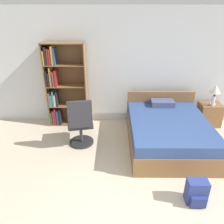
{
  "coord_description": "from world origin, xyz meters",
  "views": [
    {
      "loc": [
        -0.47,
        -1.68,
        2.54
      ],
      "look_at": [
        -0.5,
        1.98,
        0.79
      ],
      "focal_mm": 35.0,
      "sensor_mm": 36.0,
      "label": 1
    }
  ],
  "objects_px": {
    "bookshelf": "(61,86)",
    "water_bottle": "(213,101)",
    "table_lamp": "(216,90)",
    "backpack_blue": "(197,192)",
    "nightstand": "(209,114)",
    "office_chair": "(80,124)",
    "bed": "(167,131)"
  },
  "relations": [
    {
      "from": "bed",
      "to": "table_lamp",
      "type": "relative_size",
      "value": 4.14
    },
    {
      "from": "bed",
      "to": "table_lamp",
      "type": "xyz_separation_m",
      "value": [
        1.19,
        0.81,
        0.59
      ]
    },
    {
      "from": "nightstand",
      "to": "bookshelf",
      "type": "bearing_deg",
      "value": 179.23
    },
    {
      "from": "office_chair",
      "to": "backpack_blue",
      "type": "xyz_separation_m",
      "value": [
        1.83,
        -1.42,
        -0.32
      ]
    },
    {
      "from": "table_lamp",
      "to": "water_bottle",
      "type": "xyz_separation_m",
      "value": [
        -0.03,
        -0.08,
        -0.24
      ]
    },
    {
      "from": "office_chair",
      "to": "backpack_blue",
      "type": "bearing_deg",
      "value": -37.9
    },
    {
      "from": "table_lamp",
      "to": "backpack_blue",
      "type": "distance_m",
      "value": 2.66
    },
    {
      "from": "bookshelf",
      "to": "water_bottle",
      "type": "distance_m",
      "value": 3.45
    },
    {
      "from": "table_lamp",
      "to": "water_bottle",
      "type": "relative_size",
      "value": 1.79
    },
    {
      "from": "water_bottle",
      "to": "backpack_blue",
      "type": "xyz_separation_m",
      "value": [
        -1.06,
        -2.24,
        -0.47
      ]
    },
    {
      "from": "bookshelf",
      "to": "table_lamp",
      "type": "height_order",
      "value": "bookshelf"
    },
    {
      "from": "table_lamp",
      "to": "nightstand",
      "type": "bearing_deg",
      "value": 129.51
    },
    {
      "from": "bookshelf",
      "to": "table_lamp",
      "type": "xyz_separation_m",
      "value": [
        3.47,
        -0.06,
        -0.05
      ]
    },
    {
      "from": "bed",
      "to": "bookshelf",
      "type": "bearing_deg",
      "value": 158.92
    },
    {
      "from": "nightstand",
      "to": "table_lamp",
      "type": "xyz_separation_m",
      "value": [
        0.01,
        -0.02,
        0.62
      ]
    },
    {
      "from": "nightstand",
      "to": "backpack_blue",
      "type": "relative_size",
      "value": 1.41
    },
    {
      "from": "office_chair",
      "to": "nightstand",
      "type": "distance_m",
      "value": 3.05
    },
    {
      "from": "bookshelf",
      "to": "table_lamp",
      "type": "distance_m",
      "value": 3.47
    },
    {
      "from": "backpack_blue",
      "to": "bed",
      "type": "bearing_deg",
      "value": 93.79
    },
    {
      "from": "water_bottle",
      "to": "backpack_blue",
      "type": "distance_m",
      "value": 2.53
    },
    {
      "from": "water_bottle",
      "to": "bookshelf",
      "type": "bearing_deg",
      "value": 177.63
    },
    {
      "from": "office_chair",
      "to": "water_bottle",
      "type": "xyz_separation_m",
      "value": [
        2.88,
        0.82,
        0.15
      ]
    },
    {
      "from": "table_lamp",
      "to": "backpack_blue",
      "type": "xyz_separation_m",
      "value": [
        -1.09,
        -2.32,
        -0.71
      ]
    },
    {
      "from": "nightstand",
      "to": "backpack_blue",
      "type": "bearing_deg",
      "value": -114.74
    },
    {
      "from": "bookshelf",
      "to": "backpack_blue",
      "type": "bearing_deg",
      "value": -45.08
    },
    {
      "from": "bookshelf",
      "to": "office_chair",
      "type": "xyz_separation_m",
      "value": [
        0.55,
        -0.96,
        -0.44
      ]
    },
    {
      "from": "bed",
      "to": "office_chair",
      "type": "relative_size",
      "value": 1.83
    },
    {
      "from": "bookshelf",
      "to": "nightstand",
      "type": "xyz_separation_m",
      "value": [
        3.46,
        -0.05,
        -0.67
      ]
    },
    {
      "from": "office_chair",
      "to": "water_bottle",
      "type": "distance_m",
      "value": 3.0
    },
    {
      "from": "office_chair",
      "to": "nightstand",
      "type": "bearing_deg",
      "value": 17.53
    },
    {
      "from": "bed",
      "to": "nightstand",
      "type": "bearing_deg",
      "value": 35.24
    },
    {
      "from": "table_lamp",
      "to": "backpack_blue",
      "type": "height_order",
      "value": "table_lamp"
    }
  ]
}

